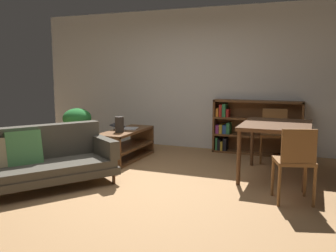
% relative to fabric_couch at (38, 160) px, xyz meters
% --- Properties ---
extents(ground_plane, '(8.16, 8.16, 0.00)m').
position_rel_fabric_couch_xyz_m(ground_plane, '(1.12, 0.52, -0.37)').
color(ground_plane, '#A87A4C').
extents(back_wall_panel, '(6.80, 0.10, 2.70)m').
position_rel_fabric_couch_xyz_m(back_wall_panel, '(1.12, 3.22, 0.98)').
color(back_wall_panel, silver).
rests_on(back_wall_panel, ground_plane).
extents(fabric_couch, '(1.69, 1.97, 0.79)m').
position_rel_fabric_couch_xyz_m(fabric_couch, '(0.00, 0.00, 0.00)').
color(fabric_couch, '#56351E').
rests_on(fabric_couch, ground_plane).
extents(media_console, '(0.47, 1.27, 0.51)m').
position_rel_fabric_couch_xyz_m(media_console, '(0.33, 1.78, -0.12)').
color(media_console, brown).
rests_on(media_console, ground_plane).
extents(open_laptop, '(0.51, 0.38, 0.08)m').
position_rel_fabric_couch_xyz_m(open_laptop, '(0.27, 1.89, 0.17)').
color(open_laptop, silver).
rests_on(open_laptop, media_console).
extents(desk_speaker, '(0.15, 0.15, 0.26)m').
position_rel_fabric_couch_xyz_m(desk_speaker, '(0.34, 1.55, 0.27)').
color(desk_speaker, '#2D2823').
rests_on(desk_speaker, media_console).
extents(potted_floor_plant, '(0.51, 0.51, 0.85)m').
position_rel_fabric_couch_xyz_m(potted_floor_plant, '(-0.67, 1.80, 0.21)').
color(potted_floor_plant, '#9E9389').
rests_on(potted_floor_plant, ground_plane).
extents(dining_table, '(0.93, 1.21, 0.78)m').
position_rel_fabric_couch_xyz_m(dining_table, '(2.82, 1.62, 0.33)').
color(dining_table, '#56351E').
rests_on(dining_table, ground_plane).
extents(dining_chair_near, '(0.50, 0.47, 0.88)m').
position_rel_fabric_couch_xyz_m(dining_chair_near, '(2.70, 2.61, 0.14)').
color(dining_chair_near, brown).
rests_on(dining_chair_near, ground_plane).
extents(dining_chair_far, '(0.52, 0.50, 0.88)m').
position_rel_fabric_couch_xyz_m(dining_chair_far, '(3.13, 0.62, 0.14)').
color(dining_chair_far, brown).
rests_on(dining_chair_far, ground_plane).
extents(bookshelf, '(1.59, 0.28, 0.99)m').
position_rel_fabric_couch_xyz_m(bookshelf, '(2.26, 3.06, 0.12)').
color(bookshelf, brown).
rests_on(bookshelf, ground_plane).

